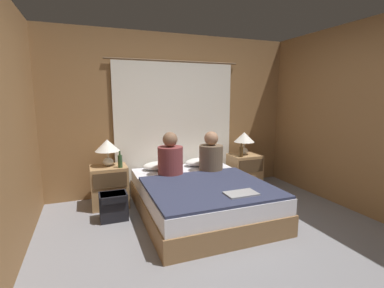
{
  "coord_description": "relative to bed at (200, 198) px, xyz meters",
  "views": [
    {
      "loc": [
        -1.35,
        -2.25,
        1.54
      ],
      "look_at": [
        0.0,
        1.28,
        0.89
      ],
      "focal_mm": 26.0,
      "sensor_mm": 36.0,
      "label": 1
    }
  ],
  "objects": [
    {
      "name": "ground_plane",
      "position": [
        0.0,
        -0.98,
        -0.22
      ],
      "size": [
        16.0,
        16.0,
        0.0
      ],
      "primitive_type": "plane",
      "color": "gray"
    },
    {
      "name": "wall_back",
      "position": [
        0.0,
        1.1,
        1.03
      ],
      "size": [
        4.09,
        0.06,
        2.5
      ],
      "color": "olive",
      "rests_on": "ground_plane"
    },
    {
      "name": "curtain_panel",
      "position": [
        0.0,
        1.03,
        0.83
      ],
      "size": [
        2.14,
        0.03,
        2.09
      ],
      "color": "white",
      "rests_on": "ground_plane"
    },
    {
      "name": "bed",
      "position": [
        0.0,
        0.0,
        0.0
      ],
      "size": [
        1.53,
        1.96,
        0.44
      ],
      "color": "olive",
      "rests_on": "ground_plane"
    },
    {
      "name": "nightstand_left",
      "position": [
        -1.09,
        0.68,
        0.07
      ],
      "size": [
        0.49,
        0.41,
        0.58
      ],
      "color": "#A87F51",
      "rests_on": "ground_plane"
    },
    {
      "name": "nightstand_right",
      "position": [
        1.09,
        0.68,
        0.07
      ],
      "size": [
        0.49,
        0.41,
        0.58
      ],
      "color": "#A87F51",
      "rests_on": "ground_plane"
    },
    {
      "name": "lamp_left",
      "position": [
        -1.09,
        0.73,
        0.63
      ],
      "size": [
        0.34,
        0.34,
        0.37
      ],
      "color": "silver",
      "rests_on": "nightstand_left"
    },
    {
      "name": "lamp_right",
      "position": [
        1.09,
        0.73,
        0.63
      ],
      "size": [
        0.34,
        0.34,
        0.37
      ],
      "color": "silver",
      "rests_on": "nightstand_right"
    },
    {
      "name": "pillow_left",
      "position": [
        -0.34,
        0.78,
        0.28
      ],
      "size": [
        0.51,
        0.32,
        0.12
      ],
      "color": "white",
      "rests_on": "bed"
    },
    {
      "name": "pillow_right",
      "position": [
        0.34,
        0.78,
        0.28
      ],
      "size": [
        0.51,
        0.32,
        0.12
      ],
      "color": "white",
      "rests_on": "bed"
    },
    {
      "name": "blanket_on_bed",
      "position": [
        0.0,
        -0.28,
        0.24
      ],
      "size": [
        1.47,
        1.33,
        0.03
      ],
      "color": "#2D334C",
      "rests_on": "bed"
    },
    {
      "name": "person_left_in_bed",
      "position": [
        -0.28,
        0.42,
        0.47
      ],
      "size": [
        0.35,
        0.35,
        0.61
      ],
      "color": "brown",
      "rests_on": "bed"
    },
    {
      "name": "person_right_in_bed",
      "position": [
        0.35,
        0.42,
        0.46
      ],
      "size": [
        0.35,
        0.35,
        0.6
      ],
      "color": "brown",
      "rests_on": "bed"
    },
    {
      "name": "beer_bottle_on_left_stand",
      "position": [
        -0.95,
        0.57,
        0.45
      ],
      "size": [
        0.06,
        0.06,
        0.23
      ],
      "color": "#2D4C28",
      "rests_on": "nightstand_left"
    },
    {
      "name": "beer_bottle_on_right_stand",
      "position": [
        0.95,
        0.57,
        0.45
      ],
      "size": [
        0.07,
        0.07,
        0.22
      ],
      "color": "#513819",
      "rests_on": "nightstand_right"
    },
    {
      "name": "laptop_on_bed",
      "position": [
        0.21,
        -0.69,
        0.26
      ],
      "size": [
        0.36,
        0.22,
        0.02
      ],
      "color": "#9EA0A5",
      "rests_on": "blanket_on_bed"
    },
    {
      "name": "backpack_on_floor",
      "position": [
        -1.09,
        0.21,
        -0.02
      ],
      "size": [
        0.34,
        0.28,
        0.34
      ],
      "color": "black",
      "rests_on": "ground_plane"
    }
  ]
}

